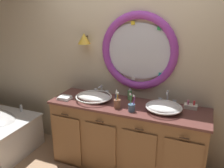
{
  "coord_description": "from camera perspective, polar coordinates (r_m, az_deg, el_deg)",
  "views": [
    {
      "loc": [
        0.91,
        -2.26,
        2.06
      ],
      "look_at": [
        -0.13,
        0.25,
        1.16
      ],
      "focal_mm": 37.41,
      "sensor_mm": 36.0,
      "label": 1
    }
  ],
  "objects": [
    {
      "name": "back_wall_assembly",
      "position": [
        3.08,
        4.69,
        4.44
      ],
      "size": [
        6.4,
        0.26,
        2.6
      ],
      "color": "beige",
      "rests_on": "ground_plane"
    },
    {
      "name": "vanity_counter",
      "position": [
        3.11,
        3.6,
        -12.75
      ],
      "size": [
        1.97,
        0.61,
        0.91
      ],
      "color": "olive",
      "rests_on": "ground_plane"
    },
    {
      "name": "sink_basin_left",
      "position": [
        3.02,
        -4.47,
        -3.09
      ],
      "size": [
        0.47,
        0.47,
        0.1
      ],
      "color": "white",
      "rests_on": "vanity_counter"
    },
    {
      "name": "sink_basin_right",
      "position": [
        2.76,
        12.54,
        -5.52
      ],
      "size": [
        0.42,
        0.42,
        0.11
      ],
      "color": "white",
      "rests_on": "vanity_counter"
    },
    {
      "name": "faucet_set_left",
      "position": [
        3.21,
        -2.62,
        -1.65
      ],
      "size": [
        0.22,
        0.12,
        0.14
      ],
      "color": "silver",
      "rests_on": "vanity_counter"
    },
    {
      "name": "faucet_set_right",
      "position": [
        2.96,
        13.37,
        -3.62
      ],
      "size": [
        0.23,
        0.11,
        0.18
      ],
      "color": "silver",
      "rests_on": "vanity_counter"
    },
    {
      "name": "toothbrush_holder_left",
      "position": [
        2.78,
        1.26,
        -4.72
      ],
      "size": [
        0.09,
        0.09,
        0.22
      ],
      "color": "#996647",
      "rests_on": "vanity_counter"
    },
    {
      "name": "toothbrush_holder_right",
      "position": [
        2.71,
        4.81,
        -5.65
      ],
      "size": [
        0.09,
        0.09,
        0.22
      ],
      "color": "slate",
      "rests_on": "vanity_counter"
    },
    {
      "name": "soap_dispenser",
      "position": [
        3.04,
        4.36,
        -2.61
      ],
      "size": [
        0.06,
        0.06,
        0.16
      ],
      "color": "#6BAD66",
      "rests_on": "vanity_counter"
    },
    {
      "name": "folded_hand_towel",
      "position": [
        3.12,
        -11.48,
        -3.34
      ],
      "size": [
        0.16,
        0.14,
        0.04
      ],
      "color": "white",
      "rests_on": "vanity_counter"
    },
    {
      "name": "toiletry_basket",
      "position": [
        2.94,
        18.69,
        -5.14
      ],
      "size": [
        0.15,
        0.1,
        0.1
      ],
      "color": "beige",
      "rests_on": "vanity_counter"
    }
  ]
}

